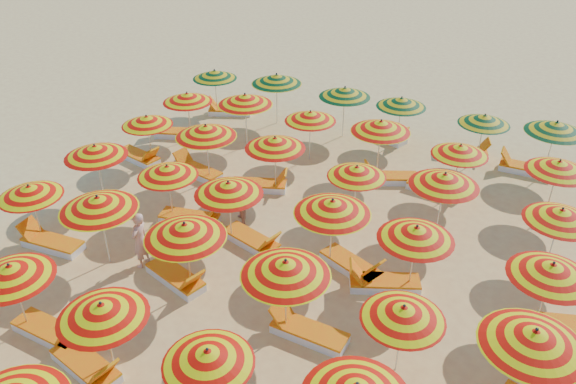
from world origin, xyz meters
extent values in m
plane|color=#EBC168|center=(0.00, 0.00, 0.00)|extent=(120.00, 120.00, 0.00)
cylinder|color=silver|center=(-3.82, -4.99, 0.89)|extent=(0.03, 0.03, 1.78)
cone|color=#D86800|center=(-3.82, -4.99, 1.66)|extent=(2.33, 2.33, 0.34)
sphere|color=black|center=(-3.82, -4.99, 1.85)|extent=(0.06, 0.06, 0.06)
cylinder|color=silver|center=(-1.29, -5.07, 0.89)|extent=(0.03, 0.03, 1.78)
cone|color=#D86800|center=(-1.29, -5.07, 1.66)|extent=(1.82, 1.82, 0.34)
sphere|color=black|center=(-1.29, -5.07, 1.86)|extent=(0.06, 0.06, 0.06)
cylinder|color=silver|center=(1.10, -5.11, 0.84)|extent=(0.03, 0.03, 1.68)
cone|color=#D86800|center=(1.10, -5.11, 1.56)|extent=(1.97, 1.97, 0.32)
sphere|color=black|center=(1.10, -5.11, 1.75)|extent=(0.06, 0.06, 0.06)
sphere|color=black|center=(3.76, -4.85, 1.95)|extent=(0.06, 0.06, 0.06)
cylinder|color=silver|center=(-6.17, -2.32, 0.84)|extent=(0.03, 0.03, 1.68)
cone|color=#D86800|center=(-6.17, -2.32, 1.57)|extent=(1.73, 1.73, 0.32)
sphere|color=black|center=(-6.17, -2.32, 1.75)|extent=(0.06, 0.06, 0.06)
cylinder|color=silver|center=(-3.82, -2.29, 0.97)|extent=(0.04, 0.04, 1.94)
cone|color=#D86800|center=(-3.82, -2.29, 1.81)|extent=(2.34, 2.34, 0.37)
sphere|color=black|center=(-3.82, -2.29, 2.03)|extent=(0.06, 0.06, 0.06)
cylinder|color=silver|center=(-1.26, -2.32, 0.96)|extent=(0.04, 0.04, 1.92)
cone|color=#D86800|center=(-1.26, -2.32, 1.79)|extent=(2.31, 2.31, 0.37)
sphere|color=black|center=(-1.26, -2.32, 2.00)|extent=(0.06, 0.06, 0.06)
cylinder|color=silver|center=(1.40, -2.57, 0.97)|extent=(0.04, 0.04, 1.93)
cone|color=#D86800|center=(1.40, -2.57, 1.80)|extent=(2.09, 2.09, 0.37)
sphere|color=black|center=(1.40, -2.57, 2.01)|extent=(0.06, 0.06, 0.06)
cylinder|color=silver|center=(3.92, -2.56, 0.84)|extent=(0.03, 0.03, 1.68)
cone|color=#D86800|center=(3.92, -2.56, 1.57)|extent=(2.15, 2.15, 0.32)
sphere|color=black|center=(3.92, -2.56, 1.75)|extent=(0.06, 0.06, 0.06)
cylinder|color=silver|center=(6.23, -2.45, 0.97)|extent=(0.04, 0.04, 1.94)
cone|color=#D86800|center=(6.23, -2.45, 1.81)|extent=(2.57, 2.57, 0.37)
sphere|color=black|center=(6.23, -2.45, 2.02)|extent=(0.06, 0.06, 0.06)
cylinder|color=silver|center=(-6.00, 0.01, 0.92)|extent=(0.03, 0.03, 1.84)
cone|color=#D86800|center=(-6.00, 0.01, 1.71)|extent=(1.94, 1.94, 0.35)
sphere|color=black|center=(-6.00, 0.01, 1.91)|extent=(0.06, 0.06, 0.06)
cylinder|color=silver|center=(-3.52, 0.10, 0.85)|extent=(0.03, 0.03, 1.70)
cone|color=#D86800|center=(-3.52, 0.10, 1.59)|extent=(1.87, 1.87, 0.32)
sphere|color=black|center=(-3.52, 0.10, 1.77)|extent=(0.06, 0.06, 0.06)
cylinder|color=silver|center=(-1.41, -0.14, 0.91)|extent=(0.03, 0.03, 1.82)
cone|color=#D86800|center=(-1.41, -0.14, 1.70)|extent=(2.18, 2.18, 0.35)
sphere|color=black|center=(-1.41, -0.14, 1.90)|extent=(0.06, 0.06, 0.06)
cylinder|color=silver|center=(1.41, 0.05, 0.96)|extent=(0.04, 0.04, 1.93)
cone|color=#D86800|center=(1.41, 0.05, 1.80)|extent=(2.55, 2.55, 0.37)
sphere|color=black|center=(1.41, 0.05, 2.01)|extent=(0.06, 0.06, 0.06)
cylinder|color=silver|center=(3.50, 0.01, 0.90)|extent=(0.03, 0.03, 1.80)
cone|color=#D86800|center=(3.50, 0.01, 1.68)|extent=(2.11, 2.11, 0.34)
sphere|color=black|center=(3.50, 0.01, 1.88)|extent=(0.06, 0.06, 0.06)
cylinder|color=silver|center=(6.40, -0.11, 0.90)|extent=(0.03, 0.03, 1.80)
cone|color=#D86800|center=(6.40, -0.11, 1.68)|extent=(2.37, 2.37, 0.34)
sphere|color=black|center=(6.40, -0.11, 1.88)|extent=(0.06, 0.06, 0.06)
cylinder|color=silver|center=(-6.19, 2.65, 0.84)|extent=(0.03, 0.03, 1.69)
cone|color=#D86800|center=(-6.19, 2.65, 1.58)|extent=(2.24, 2.24, 0.32)
sphere|color=black|center=(-6.19, 2.65, 1.76)|extent=(0.06, 0.06, 0.06)
cylinder|color=silver|center=(-3.72, 2.41, 0.96)|extent=(0.04, 0.04, 1.92)
cone|color=#D86800|center=(-3.72, 2.41, 1.79)|extent=(2.55, 2.55, 0.37)
sphere|color=black|center=(-3.72, 2.41, 2.00)|extent=(0.06, 0.06, 0.06)
cylinder|color=silver|center=(-1.49, 2.73, 0.92)|extent=(0.04, 0.04, 1.84)
cone|color=#D86800|center=(-1.49, 2.73, 1.72)|extent=(2.38, 2.38, 0.35)
sphere|color=black|center=(-1.49, 2.73, 1.92)|extent=(0.06, 0.06, 0.06)
cylinder|color=silver|center=(1.23, 2.39, 0.83)|extent=(0.03, 0.03, 1.67)
cone|color=#D86800|center=(1.23, 2.39, 1.56)|extent=(2.20, 2.20, 0.32)
sphere|color=black|center=(1.23, 2.39, 1.74)|extent=(0.06, 0.06, 0.06)
cylinder|color=silver|center=(3.58, 2.63, 0.94)|extent=(0.04, 0.04, 1.87)
cone|color=#D86800|center=(3.58, 2.63, 1.75)|extent=(2.16, 2.16, 0.36)
sphere|color=black|center=(3.58, 2.63, 1.96)|extent=(0.06, 0.06, 0.06)
cylinder|color=silver|center=(6.48, 2.30, 0.88)|extent=(0.03, 0.03, 1.76)
cone|color=#D86800|center=(6.48, 2.30, 1.65)|extent=(2.03, 2.03, 0.34)
sphere|color=black|center=(6.48, 2.30, 1.84)|extent=(0.06, 0.06, 0.06)
cylinder|color=silver|center=(-6.03, 4.78, 0.89)|extent=(0.03, 0.03, 1.77)
cone|color=#D86800|center=(-6.03, 4.78, 1.65)|extent=(2.20, 2.20, 0.34)
sphere|color=black|center=(-6.03, 4.78, 1.85)|extent=(0.06, 0.06, 0.06)
cylinder|color=silver|center=(-3.87, 5.16, 0.97)|extent=(0.04, 0.04, 1.94)
cone|color=#D86800|center=(-3.87, 5.16, 1.81)|extent=(2.05, 2.05, 0.37)
sphere|color=black|center=(-3.87, 5.16, 2.02)|extent=(0.06, 0.06, 0.06)
cylinder|color=silver|center=(-1.41, 5.20, 0.87)|extent=(0.03, 0.03, 1.74)
cone|color=#D86800|center=(-1.41, 5.20, 1.62)|extent=(2.12, 2.12, 0.33)
sphere|color=black|center=(-1.41, 5.20, 1.81)|extent=(0.06, 0.06, 0.06)
cylinder|color=silver|center=(1.06, 5.10, 0.95)|extent=(0.04, 0.04, 1.91)
cone|color=#D86800|center=(1.06, 5.10, 1.78)|extent=(2.46, 2.46, 0.36)
sphere|color=black|center=(1.06, 5.10, 1.99)|extent=(0.06, 0.06, 0.06)
cylinder|color=silver|center=(3.59, 4.90, 0.85)|extent=(0.03, 0.03, 1.70)
cone|color=#D86800|center=(3.59, 4.90, 1.59)|extent=(1.86, 1.86, 0.32)
sphere|color=black|center=(3.59, 4.90, 1.77)|extent=(0.06, 0.06, 0.06)
cylinder|color=silver|center=(6.29, 4.90, 0.89)|extent=(0.03, 0.03, 1.79)
cone|color=#D86800|center=(6.29, 4.90, 1.67)|extent=(1.82, 1.82, 0.34)
sphere|color=black|center=(6.29, 4.90, 1.87)|extent=(0.06, 0.06, 0.06)
cylinder|color=silver|center=(-6.46, 7.32, 0.88)|extent=(0.03, 0.03, 1.75)
cone|color=#646109|center=(-6.46, 7.32, 1.64)|extent=(2.04, 2.04, 0.33)
sphere|color=black|center=(-6.46, 7.32, 1.83)|extent=(0.06, 0.06, 0.06)
cylinder|color=silver|center=(-3.80, 7.49, 0.97)|extent=(0.04, 0.04, 1.93)
cone|color=#646109|center=(-3.80, 7.49, 1.80)|extent=(2.54, 2.54, 0.37)
sphere|color=black|center=(-3.80, 7.49, 2.01)|extent=(0.06, 0.06, 0.06)
cylinder|color=silver|center=(-1.03, 7.45, 0.94)|extent=(0.04, 0.04, 1.88)
cone|color=#646109|center=(-1.03, 7.45, 1.75)|extent=(2.05, 2.05, 0.36)
sphere|color=black|center=(-1.03, 7.45, 1.96)|extent=(0.06, 0.06, 0.06)
cylinder|color=silver|center=(1.02, 7.66, 0.88)|extent=(0.03, 0.03, 1.76)
cone|color=#646109|center=(1.02, 7.66, 1.64)|extent=(2.19, 2.19, 0.34)
sphere|color=black|center=(1.02, 7.66, 1.83)|extent=(0.06, 0.06, 0.06)
cylinder|color=silver|center=(3.89, 7.49, 0.85)|extent=(0.03, 0.03, 1.71)
cone|color=#646109|center=(3.89, 7.49, 1.59)|extent=(2.24, 2.24, 0.32)
sphere|color=black|center=(3.89, 7.49, 1.78)|extent=(0.06, 0.06, 0.06)
cylinder|color=silver|center=(6.05, 7.44, 0.95)|extent=(0.04, 0.04, 1.89)
cone|color=#646109|center=(6.05, 7.44, 1.77)|extent=(2.07, 2.07, 0.36)
sphere|color=black|center=(6.05, 7.44, 1.97)|extent=(0.06, 0.06, 0.06)
cube|color=white|center=(-3.27, -4.92, 0.10)|extent=(1.72, 0.65, 0.20)
cube|color=orange|center=(-3.27, -4.92, 0.23)|extent=(1.72, 0.65, 0.06)
cube|color=orange|center=(-2.57, -4.95, 0.45)|extent=(0.39, 0.60, 0.48)
cube|color=white|center=(-1.84, -5.32, 0.10)|extent=(1.79, 0.95, 0.20)
cube|color=orange|center=(-1.84, -5.32, 0.23)|extent=(1.79, 0.95, 0.06)
cube|color=orange|center=(-1.16, -5.48, 0.45)|extent=(0.49, 0.65, 0.48)
cube|color=white|center=(-5.62, -2.46, 0.10)|extent=(1.74, 0.70, 0.20)
cube|color=orange|center=(-5.62, -2.46, 0.23)|extent=(1.74, 0.70, 0.06)
cube|color=orange|center=(-6.31, -2.51, 0.45)|extent=(0.40, 0.60, 0.48)
cube|color=white|center=(-1.81, -2.20, 0.10)|extent=(1.80, 1.06, 0.20)
cube|color=orange|center=(-1.81, -2.20, 0.23)|extent=(1.80, 1.06, 0.06)
cube|color=orange|center=(-1.14, -2.41, 0.45)|extent=(0.52, 0.66, 0.48)
cube|color=white|center=(1.95, -2.51, 0.10)|extent=(1.73, 0.66, 0.20)
cube|color=orange|center=(1.95, -2.51, 0.23)|extent=(1.73, 0.66, 0.06)
cube|color=orange|center=(1.25, -2.48, 0.45)|extent=(0.39, 0.60, 0.48)
cube|color=white|center=(-2.97, 0.14, 0.10)|extent=(1.78, 0.90, 0.20)
cube|color=orange|center=(-2.97, 0.14, 0.23)|extent=(1.78, 0.90, 0.06)
cube|color=orange|center=(-2.29, 0.28, 0.45)|extent=(0.47, 0.64, 0.48)
cube|color=white|center=(-0.86, -0.04, 0.10)|extent=(1.79, 1.04, 0.20)
cube|color=orange|center=(-0.86, -0.04, 0.23)|extent=(1.79, 1.04, 0.06)
cube|color=orange|center=(-0.19, -0.24, 0.45)|extent=(0.51, 0.66, 0.48)
cube|color=white|center=(1.96, 0.11, 0.10)|extent=(1.79, 1.20, 0.20)
cube|color=orange|center=(1.96, 0.11, 0.23)|extent=(1.79, 1.20, 0.06)
cube|color=orange|center=(2.61, -0.16, 0.45)|extent=(0.56, 0.68, 0.48)
cube|color=white|center=(2.95, -0.20, 0.10)|extent=(1.79, 1.19, 0.20)
cube|color=orange|center=(2.95, -0.20, 0.23)|extent=(1.79, 1.19, 0.06)
cube|color=orange|center=(2.31, -0.47, 0.45)|extent=(0.56, 0.68, 0.48)
cube|color=white|center=(6.95, 0.08, 0.10)|extent=(1.80, 1.06, 0.20)
cube|color=orange|center=(6.95, 0.08, 0.23)|extent=(1.80, 1.06, 0.06)
cube|color=white|center=(-6.74, 2.58, 0.10)|extent=(1.79, 0.94, 0.20)
cube|color=orange|center=(-6.74, 2.58, 0.23)|extent=(1.79, 0.94, 0.06)
cube|color=orange|center=(-6.06, 2.43, 0.45)|extent=(0.48, 0.65, 0.48)
cube|color=white|center=(-4.27, 2.59, 0.10)|extent=(1.78, 0.92, 0.20)
cube|color=orange|center=(-4.27, 2.59, 0.23)|extent=(1.78, 0.92, 0.06)
cube|color=orange|center=(-4.96, 2.74, 0.45)|extent=(0.48, 0.64, 0.48)
cube|color=white|center=(-2.04, 2.66, 0.10)|extent=(1.80, 1.13, 0.20)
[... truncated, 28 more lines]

